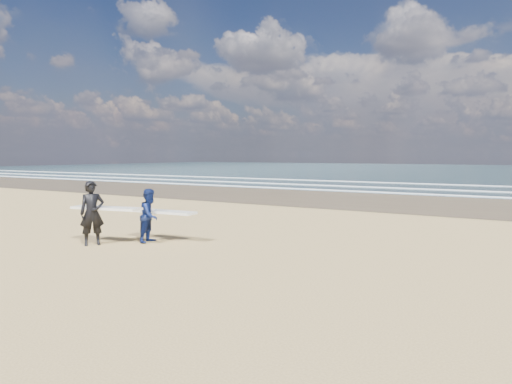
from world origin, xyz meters
The scene contains 2 objects.
surfer_near centered at (0.36, 0.33, 0.96)m, with size 2.26×1.23×1.88m.
surfer_far centered at (1.47, 1.54, 0.82)m, with size 2.23×1.12×1.62m.
Camera 1 is at (11.25, -8.53, 2.65)m, focal length 32.00 mm.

